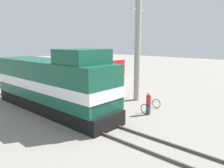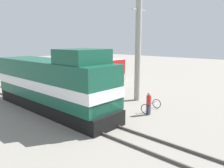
{
  "view_description": "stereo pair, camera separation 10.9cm",
  "coord_description": "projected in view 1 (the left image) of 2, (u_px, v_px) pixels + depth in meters",
  "views": [
    {
      "loc": [
        -9.16,
        -12.16,
        5.33
      ],
      "look_at": [
        1.2,
        -2.89,
        2.6
      ],
      "focal_mm": 35.0,
      "sensor_mm": 36.0,
      "label": 1
    },
    {
      "loc": [
        -9.08,
        -12.24,
        5.33
      ],
      "look_at": [
        1.2,
        -2.89,
        2.6
      ],
      "focal_mm": 35.0,
      "sensor_mm": 36.0,
      "label": 2
    }
  ],
  "objects": [
    {
      "name": "ground_plane",
      "position": [
        71.0,
        117.0,
        15.68
      ],
      "size": [
        120.0,
        120.0,
        0.0
      ],
      "primitive_type": "plane",
      "color": "gray"
    },
    {
      "name": "rail_near",
      "position": [
        63.0,
        118.0,
        15.14
      ],
      "size": [
        0.08,
        28.95,
        0.15
      ],
      "primitive_type": "cube",
      "color": "#4C4742",
      "rests_on": "ground_plane"
    },
    {
      "name": "rail_far",
      "position": [
        79.0,
        113.0,
        16.19
      ],
      "size": [
        0.08,
        28.95,
        0.15
      ],
      "primitive_type": "cube",
      "color": "#4C4742",
      "rests_on": "ground_plane"
    },
    {
      "name": "locomotive",
      "position": [
        54.0,
        85.0,
        16.56
      ],
      "size": [
        3.06,
        12.42,
        4.84
      ],
      "color": "black",
      "rests_on": "ground_plane"
    },
    {
      "name": "utility_pole",
      "position": [
        137.0,
        50.0,
        19.3
      ],
      "size": [
        1.8,
        0.53,
        9.06
      ],
      "color": "#9E998E",
      "rests_on": "ground_plane"
    },
    {
      "name": "vendor_umbrella",
      "position": [
        85.0,
        82.0,
        19.7
      ],
      "size": [
        2.26,
        2.26,
        1.98
      ],
      "color": "#4C4C4C",
      "rests_on": "ground_plane"
    },
    {
      "name": "billboard_sign",
      "position": [
        115.0,
        70.0,
        19.47
      ],
      "size": [
        2.56,
        0.12,
        3.67
      ],
      "color": "#595959",
      "rests_on": "ground_plane"
    },
    {
      "name": "shrub_cluster",
      "position": [
        82.0,
        95.0,
        19.44
      ],
      "size": [
        1.17,
        1.17,
        1.17
      ],
      "primitive_type": "sphere",
      "color": "#2D722D",
      "rests_on": "ground_plane"
    },
    {
      "name": "person_bystander",
      "position": [
        148.0,
        103.0,
        15.94
      ],
      "size": [
        0.34,
        0.34,
        1.69
      ],
      "color": "#2D3347",
      "rests_on": "ground_plane"
    },
    {
      "name": "bicycle",
      "position": [
        151.0,
        106.0,
        16.94
      ],
      "size": [
        1.88,
        0.86,
        0.75
      ],
      "rotation": [
        0.0,
        0.0,
        -1.51
      ],
      "color": "black",
      "rests_on": "ground_plane"
    },
    {
      "name": "building_block_distant",
      "position": [
        88.0,
        71.0,
        28.06
      ],
      "size": [
        7.66,
        6.15,
        3.01
      ],
      "primitive_type": "cube",
      "color": "#B7B2A3",
      "rests_on": "ground_plane"
    }
  ]
}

